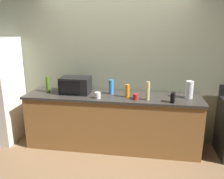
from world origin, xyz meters
TOP-DOWN VIEW (x-y plane):
  - ground_plane at (0.00, 0.00)m, footprint 8.00×8.00m
  - back_wall at (0.00, 0.81)m, footprint 6.40×0.10m
  - counter_run at (0.00, 0.40)m, footprint 2.84×0.64m
  - microwave at (-0.62, 0.45)m, footprint 0.48×0.35m
  - paper_towel_roll at (1.20, 0.45)m, footprint 0.12×0.12m
  - cordless_phone at (0.93, 0.19)m, footprint 0.08×0.12m
  - bottle_olive_oil at (-1.10, 0.44)m, footprint 0.06×0.06m
  - bottle_dish_soap at (0.25, 0.34)m, footprint 0.07×0.07m
  - bottle_vinegar at (0.57, 0.26)m, footprint 0.06×0.06m
  - bottle_spray_cleaner at (-0.03, 0.50)m, footprint 0.08×0.08m
  - mug_red at (0.39, 0.24)m, footprint 0.08×0.08m
  - mug_white at (-0.20, 0.22)m, footprint 0.09×0.09m

SIDE VIEW (x-z plane):
  - ground_plane at x=0.00m, z-range 0.00..0.00m
  - counter_run at x=0.00m, z-range 0.00..0.90m
  - mug_red at x=0.39m, z-range 0.90..0.99m
  - mug_white at x=-0.20m, z-range 0.90..1.00m
  - cordless_phone at x=0.93m, z-range 0.90..1.05m
  - bottle_dish_soap at x=0.25m, z-range 0.90..1.11m
  - bottle_spray_cleaner at x=-0.03m, z-range 0.90..1.13m
  - bottle_olive_oil at x=-1.10m, z-range 0.90..1.17m
  - microwave at x=-0.62m, z-range 0.90..1.17m
  - paper_towel_roll at x=1.20m, z-range 0.90..1.17m
  - bottle_vinegar at x=0.57m, z-range 0.90..1.18m
  - back_wall at x=0.00m, z-range 0.00..2.70m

